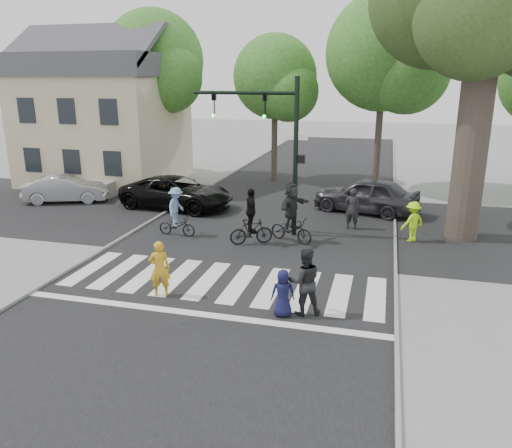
{
  "coord_description": "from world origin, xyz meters",
  "views": [
    {
      "loc": [
        4.52,
        -12.26,
        5.93
      ],
      "look_at": [
        0.5,
        3.0,
        1.3
      ],
      "focal_mm": 35.0,
      "sensor_mm": 36.0,
      "label": 1
    }
  ],
  "objects": [
    {
      "name": "ground",
      "position": [
        0.0,
        0.0,
        0.0
      ],
      "size": [
        120.0,
        120.0,
        0.0
      ],
      "primitive_type": "plane",
      "color": "gray",
      "rests_on": "ground"
    },
    {
      "name": "road_stem",
      "position": [
        0.0,
        5.0,
        0.01
      ],
      "size": [
        10.0,
        70.0,
        0.01
      ],
      "primitive_type": "cube",
      "color": "black",
      "rests_on": "ground"
    },
    {
      "name": "road_cross",
      "position": [
        0.0,
        8.0,
        0.01
      ],
      "size": [
        70.0,
        10.0,
        0.01
      ],
      "primitive_type": "cube",
      "color": "black",
      "rests_on": "ground"
    },
    {
      "name": "curb_left",
      "position": [
        -5.05,
        5.0,
        0.05
      ],
      "size": [
        0.1,
        70.0,
        0.1
      ],
      "primitive_type": "cube",
      "color": "gray",
      "rests_on": "ground"
    },
    {
      "name": "curb_right",
      "position": [
        5.05,
        5.0,
        0.05
      ],
      "size": [
        0.1,
        70.0,
        0.1
      ],
      "primitive_type": "cube",
      "color": "gray",
      "rests_on": "ground"
    },
    {
      "name": "crosswalk",
      "position": [
        0.0,
        0.66,
        0.01
      ],
      "size": [
        10.0,
        3.85,
        0.01
      ],
      "color": "silver",
      "rests_on": "ground"
    },
    {
      "name": "traffic_signal",
      "position": [
        0.35,
        6.2,
        3.9
      ],
      "size": [
        4.45,
        0.29,
        6.0
      ],
      "color": "black",
      "rests_on": "ground"
    },
    {
      "name": "bg_tree_0",
      "position": [
        -13.74,
        16.0,
        6.14
      ],
      "size": [
        5.46,
        5.2,
        8.97
      ],
      "color": "brown",
      "rests_on": "ground"
    },
    {
      "name": "bg_tree_1",
      "position": [
        -8.7,
        15.48,
        6.65
      ],
      "size": [
        6.09,
        5.8,
        9.8
      ],
      "color": "brown",
      "rests_on": "ground"
    },
    {
      "name": "bg_tree_2",
      "position": [
        -1.76,
        16.62,
        5.78
      ],
      "size": [
        5.04,
        4.8,
        8.4
      ],
      "color": "brown",
      "rests_on": "ground"
    },
    {
      "name": "bg_tree_3",
      "position": [
        4.31,
        15.27,
        6.94
      ],
      "size": [
        6.3,
        6.0,
        10.2
      ],
      "color": "brown",
      "rests_on": "ground"
    },
    {
      "name": "house",
      "position": [
        -11.49,
        13.98,
        3.8
      ],
      "size": [
        8.4,
        8.1,
        8.82
      ],
      "color": "beige",
      "rests_on": "ground"
    },
    {
      "name": "pedestrian_woman",
      "position": [
        -1.41,
        -0.36,
        0.81
      ],
      "size": [
        0.7,
        0.59,
        1.62
      ],
      "primitive_type": "imported",
      "rotation": [
        0.0,
        0.0,
        3.56
      ],
      "color": "gold",
      "rests_on": "ground"
    },
    {
      "name": "pedestrian_child",
      "position": [
        2.19,
        -0.73,
        0.63
      ],
      "size": [
        0.7,
        0.55,
        1.26
      ],
      "primitive_type": "imported",
      "rotation": [
        0.0,
        0.0,
        3.4
      ],
      "color": "#14163D",
      "rests_on": "ground"
    },
    {
      "name": "pedestrian_adult",
      "position": [
        2.7,
        -0.46,
        0.9
      ],
      "size": [
        1.06,
        0.95,
        1.81
      ],
      "primitive_type": "imported",
      "rotation": [
        0.0,
        0.0,
        3.5
      ],
      "color": "black",
      "rests_on": "ground"
    },
    {
      "name": "cyclist_left",
      "position": [
        -3.2,
        4.95,
        0.83
      ],
      "size": [
        1.54,
        1.02,
        1.92
      ],
      "color": "black",
      "rests_on": "ground"
    },
    {
      "name": "cyclist_mid",
      "position": [
        -0.13,
        4.69,
        0.86
      ],
      "size": [
        1.64,
        1.13,
        2.1
      ],
      "color": "black",
      "rests_on": "ground"
    },
    {
      "name": "cyclist_right",
      "position": [
        1.25,
        5.35,
        1.01
      ],
      "size": [
        1.89,
        1.75,
        2.27
      ],
      "color": "black",
      "rests_on": "ground"
    },
    {
      "name": "car_suv",
      "position": [
        -4.91,
        8.96,
        0.74
      ],
      "size": [
        5.6,
        3.08,
        1.49
      ],
      "primitive_type": "imported",
      "rotation": [
        0.0,
        0.0,
        1.45
      ],
      "color": "black",
      "rests_on": "ground"
    },
    {
      "name": "car_silver",
      "position": [
        -10.73,
        8.69,
        0.66
      ],
      "size": [
        4.25,
        2.78,
        1.32
      ],
      "primitive_type": "imported",
      "rotation": [
        0.0,
        0.0,
        1.95
      ],
      "color": "#A3A4A8",
      "rests_on": "ground"
    },
    {
      "name": "car_grey",
      "position": [
        3.73,
        10.44,
        0.81
      ],
      "size": [
        5.06,
        3.06,
        1.61
      ],
      "primitive_type": "imported",
      "rotation": [
        0.0,
        0.0,
        -1.83
      ],
      "color": "#2D2D32",
      "rests_on": "ground"
    },
    {
      "name": "bystander_hivis",
      "position": [
        5.63,
        6.58,
        0.76
      ],
      "size": [
        1.12,
        1.06,
        1.53
      ],
      "primitive_type": "imported",
      "rotation": [
        0.0,
        0.0,
        3.83
      ],
      "color": "#BEFF13",
      "rests_on": "ground"
    },
    {
      "name": "bystander_dark",
      "position": [
        3.32,
        7.62,
        0.85
      ],
      "size": [
        0.67,
        0.49,
        1.7
      ],
      "primitive_type": "imported",
      "rotation": [
        0.0,
        0.0,
        3.0
      ],
      "color": "black",
      "rests_on": "ground"
    }
  ]
}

